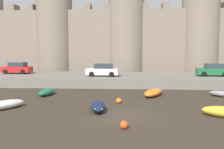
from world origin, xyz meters
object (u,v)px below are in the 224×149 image
(rowboat_foreground_left, at_px, (5,104))
(rowboat_near_channel_right, at_px, (98,106))
(rowboat_foreground_centre, at_px, (47,92))
(rowboat_midflat_left, at_px, (153,92))
(mooring_buoy_near_channel, at_px, (124,125))
(car_quay_east, at_px, (17,68))
(mooring_buoy_off_centre, at_px, (119,101))
(car_quay_west, at_px, (213,70))
(car_quay_centre_west, at_px, (103,70))
(rowboat_foreground_right, at_px, (224,112))

(rowboat_foreground_left, height_order, rowboat_near_channel_right, rowboat_near_channel_right)
(rowboat_foreground_centre, height_order, rowboat_midflat_left, rowboat_midflat_left)
(rowboat_midflat_left, relative_size, rowboat_near_channel_right, 1.29)
(rowboat_foreground_centre, height_order, rowboat_near_channel_right, rowboat_near_channel_right)
(mooring_buoy_near_channel, distance_m, car_quay_east, 26.47)
(mooring_buoy_off_centre, distance_m, car_quay_east, 20.64)
(rowboat_near_channel_right, xyz_separation_m, car_quay_west, (13.17, 15.23, 1.59))
(rowboat_near_channel_right, bearing_deg, car_quay_east, 128.78)
(rowboat_midflat_left, relative_size, car_quay_east, 0.97)
(rowboat_foreground_centre, height_order, rowboat_foreground_left, rowboat_foreground_left)
(rowboat_foreground_centre, xyz_separation_m, rowboat_midflat_left, (10.74, 0.32, 0.02))
(rowboat_foreground_left, distance_m, mooring_buoy_off_centre, 9.18)
(mooring_buoy_near_channel, height_order, car_quay_centre_west, car_quay_centre_west)
(rowboat_foreground_left, height_order, mooring_buoy_near_channel, rowboat_foreground_left)
(mooring_buoy_near_channel, bearing_deg, rowboat_foreground_right, 24.96)
(rowboat_foreground_left, relative_size, rowboat_near_channel_right, 1.06)
(rowboat_near_channel_right, bearing_deg, rowboat_foreground_centre, 132.75)
(rowboat_foreground_right, xyz_separation_m, rowboat_foreground_left, (-16.13, 1.42, -0.03))
(rowboat_foreground_centre, distance_m, car_quay_east, 13.04)
(rowboat_midflat_left, distance_m, car_quay_east, 21.03)
(car_quay_west, bearing_deg, rowboat_foreground_right, -104.92)
(rowboat_near_channel_right, distance_m, car_quay_east, 21.79)
(rowboat_foreground_right, distance_m, mooring_buoy_off_centre, 8.43)
(rowboat_foreground_right, xyz_separation_m, mooring_buoy_off_centre, (-7.36, 4.12, -0.15))
(rowboat_foreground_right, height_order, car_quay_west, car_quay_west)
(car_quay_east, bearing_deg, car_quay_centre_west, -12.53)
(car_quay_east, bearing_deg, mooring_buoy_near_channel, -53.67)
(mooring_buoy_near_channel, bearing_deg, rowboat_near_channel_right, 115.12)
(mooring_buoy_near_channel, relative_size, car_quay_west, 0.12)
(rowboat_foreground_centre, distance_m, mooring_buoy_near_channel, 13.48)
(rowboat_near_channel_right, bearing_deg, mooring_buoy_off_centre, 63.93)
(mooring_buoy_off_centre, xyz_separation_m, car_quay_east, (-15.05, 14.01, 1.75))
(car_quay_west, bearing_deg, rowboat_midflat_left, -135.02)
(rowboat_foreground_right, distance_m, rowboat_near_channel_right, 8.87)
(rowboat_near_channel_right, bearing_deg, rowboat_foreground_right, -7.71)
(rowboat_foreground_centre, xyz_separation_m, car_quay_east, (-7.62, 10.46, 1.64))
(rowboat_foreground_left, bearing_deg, mooring_buoy_near_channel, -25.97)
(car_quay_west, bearing_deg, mooring_buoy_near_channel, -119.64)
(car_quay_east, bearing_deg, rowboat_foreground_right, -38.98)
(rowboat_near_channel_right, distance_m, mooring_buoy_off_centre, 3.27)
(rowboat_near_channel_right, xyz_separation_m, car_quay_east, (-13.61, 16.94, 1.59))
(rowboat_foreground_centre, xyz_separation_m, mooring_buoy_near_channel, (8.03, -10.82, -0.11))
(rowboat_foreground_centre, relative_size, car_quay_west, 0.74)
(car_quay_east, distance_m, car_quay_centre_west, 12.85)
(rowboat_near_channel_right, bearing_deg, rowboat_midflat_left, 55.15)
(rowboat_midflat_left, distance_m, mooring_buoy_off_centre, 5.10)
(rowboat_midflat_left, height_order, rowboat_foreground_left, rowboat_midflat_left)
(rowboat_foreground_right, distance_m, car_quay_west, 17.07)
(car_quay_centre_west, xyz_separation_m, car_quay_west, (14.24, 1.07, 0.00))
(rowboat_midflat_left, distance_m, car_quay_west, 12.02)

